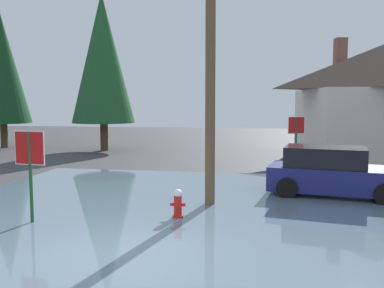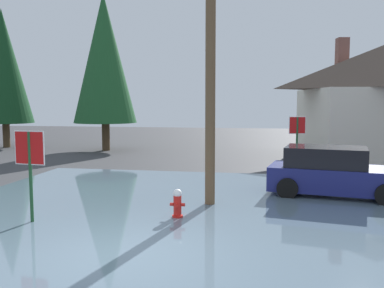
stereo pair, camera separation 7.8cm
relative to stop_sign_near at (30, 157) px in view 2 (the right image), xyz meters
The scene contains 11 objects.
ground_plane 3.78m from the stop_sign_near, 31.41° to the right, with size 80.00×80.00×0.10m, color #38383A.
flood_puddle 3.92m from the stop_sign_near, 29.71° to the left, with size 12.97×12.02×0.04m, color slate.
lane_stop_bar 4.17m from the stop_sign_near, 51.63° to the right, with size 3.42×0.30×0.01m, color silver.
stop_sign_near is the anchor object (origin of this frame).
fire_hydrant 3.72m from the stop_sign_near, 16.22° to the left, with size 0.38×0.32×0.75m.
utility_pole 5.28m from the stop_sign_near, 31.90° to the left, with size 1.60×0.28×7.65m.
stop_sign_far 10.23m from the stop_sign_near, 48.62° to the left, with size 0.65×0.21×2.35m.
house 18.81m from the stop_sign_near, 51.18° to the left, with size 9.35×7.89×6.42m.
parked_car 8.79m from the stop_sign_near, 29.52° to the left, with size 4.26×2.56×1.53m.
pine_tree_tall_left 15.88m from the stop_sign_near, 104.78° to the left, with size 3.74×3.74×9.35m.
pine_tree_mid_left 19.23m from the stop_sign_near, 125.25° to the left, with size 3.52×3.52×8.79m.
Camera 2 is at (2.55, -7.26, 2.91)m, focal length 39.08 mm.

